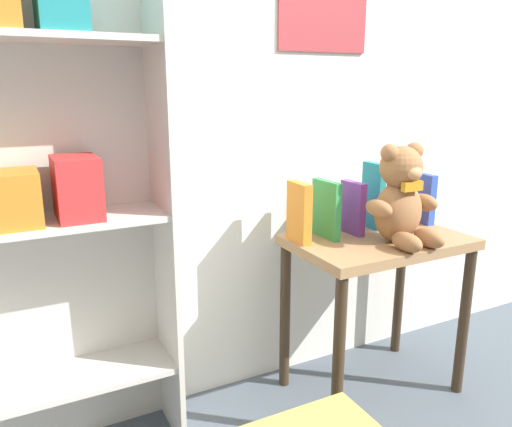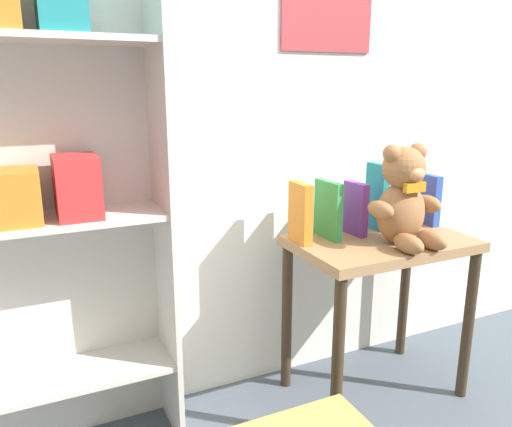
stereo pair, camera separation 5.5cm
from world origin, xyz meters
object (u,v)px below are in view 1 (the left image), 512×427
object	(u,v)px
book_standing_orange	(299,213)
teddy_bear	(401,198)
book_standing_green	(326,209)
book_standing_red	(400,203)
book_standing_teal	(373,196)
display_table	(377,265)
book_standing_blue	(421,198)
book_standing_purple	(353,208)
bookshelf_side	(46,186)

from	to	relation	value
book_standing_orange	teddy_bear	bearing A→B (deg)	-26.14
book_standing_green	book_standing_orange	bearing A→B (deg)	179.17
book_standing_red	book_standing_teal	bearing A→B (deg)	167.56
book_standing_teal	book_standing_green	bearing A→B (deg)	-175.63
book_standing_teal	display_table	bearing A→B (deg)	-118.40
teddy_bear	book_standing_orange	distance (m)	0.36
display_table	book_standing_blue	xyz separation A→B (m)	(0.29, 0.09, 0.21)
book_standing_teal	book_standing_blue	xyz separation A→B (m)	(0.23, -0.02, -0.03)
book_standing_blue	display_table	bearing A→B (deg)	-159.79
book_standing_blue	book_standing_purple	bearing A→B (deg)	-176.30
bookshelf_side	book_standing_green	xyz separation A→B (m)	(0.92, -0.07, -0.16)
book_standing_orange	book_standing_green	xyz separation A→B (m)	(0.12, 0.00, -0.00)
book_standing_orange	book_standing_teal	bearing A→B (deg)	5.08
display_table	bookshelf_side	bearing A→B (deg)	171.47
book_standing_purple	teddy_bear	bearing A→B (deg)	-64.61
bookshelf_side	teddy_bear	world-z (taller)	bookshelf_side
bookshelf_side	book_standing_red	size ratio (longest dim) A/B	8.52
book_standing_orange	book_standing_teal	distance (m)	0.35
book_standing_orange	book_standing_blue	size ratio (longest dim) A/B	1.07
display_table	book_standing_orange	world-z (taller)	book_standing_orange
display_table	book_standing_green	size ratio (longest dim) A/B	3.06
bookshelf_side	book_standing_green	distance (m)	0.93
bookshelf_side	book_standing_red	distance (m)	1.28
book_standing_purple	book_standing_teal	bearing A→B (deg)	10.86
bookshelf_side	book_standing_teal	xyz separation A→B (m)	(1.15, -0.05, -0.13)
display_table	book_standing_red	world-z (taller)	book_standing_red
teddy_bear	book_standing_blue	xyz separation A→B (m)	(0.26, 0.17, -0.06)
book_standing_purple	book_standing_red	distance (m)	0.23
bookshelf_side	book_standing_teal	world-z (taller)	bookshelf_side
book_standing_orange	book_standing_purple	xyz separation A→B (m)	(0.23, -0.00, -0.01)
book_standing_blue	book_standing_red	bearing A→B (deg)	-174.92
bookshelf_side	book_standing_orange	world-z (taller)	bookshelf_side
book_standing_blue	book_standing_teal	bearing A→B (deg)	177.74
book_standing_green	book_standing_purple	bearing A→B (deg)	-4.27
book_standing_purple	book_standing_teal	size ratio (longest dim) A/B	0.77
bookshelf_side	book_standing_teal	size ratio (longest dim) A/B	6.14
bookshelf_side	book_standing_purple	distance (m)	1.05
teddy_bear	book_standing_teal	xyz separation A→B (m)	(0.03, 0.19, -0.03)
book_standing_teal	book_standing_blue	size ratio (longest dim) A/B	1.28
teddy_bear	book_standing_purple	distance (m)	0.19
teddy_bear	book_standing_green	world-z (taller)	teddy_bear
book_standing_teal	book_standing_red	xyz separation A→B (m)	(0.12, -0.02, -0.04)
book_standing_blue	bookshelf_side	bearing A→B (deg)	179.56
display_table	book_standing_green	distance (m)	0.29
book_standing_red	display_table	bearing A→B (deg)	-153.83
display_table	teddy_bear	xyz separation A→B (m)	(0.02, -0.07, 0.26)
bookshelf_side	book_standing_red	world-z (taller)	bookshelf_side
book_standing_green	book_standing_blue	size ratio (longest dim) A/B	1.05
display_table	teddy_bear	size ratio (longest dim) A/B	1.84
book_standing_orange	book_standing_purple	world-z (taller)	book_standing_orange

